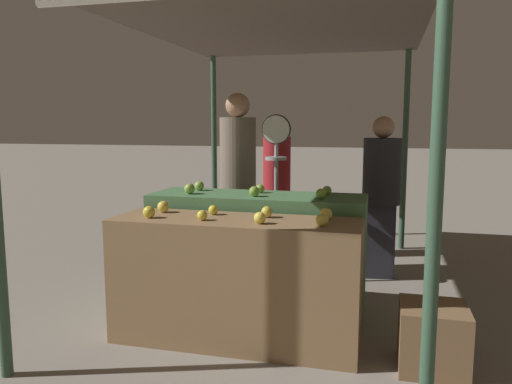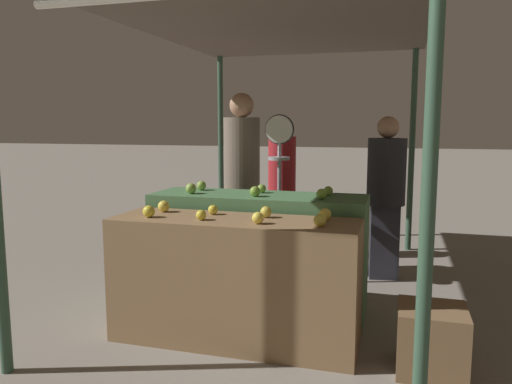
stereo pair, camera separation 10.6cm
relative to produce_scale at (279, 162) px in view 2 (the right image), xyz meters
The scene contains 23 objects.
ground_plane 1.75m from the produce_scale, 89.93° to the right, with size 60.00×60.00×0.00m, color gray.
market_canopy 1.15m from the produce_scale, 89.78° to the right, with size 2.61×4.05×2.43m.
display_counter_front 1.49m from the produce_scale, 89.93° to the right, with size 1.71×0.55×0.87m, color olive.
display_counter_back 0.98m from the produce_scale, 89.86° to the right, with size 1.71×0.55×0.96m, color #4C7A4C.
apple_front_0 1.55m from the produce_scale, 112.66° to the right, with size 0.08×0.08×0.08m, color gold.
apple_front_1 1.44m from the produce_scale, 98.18° to the right, with size 0.07×0.07×0.07m, color gold.
apple_front_2 1.46m from the produce_scale, 81.91° to the right, with size 0.08×0.08×0.08m, color yellow.
apple_front_3 1.55m from the produce_scale, 66.70° to the right, with size 0.08×0.08×0.08m, color gold.
apple_front_4 1.35m from the produce_scale, 116.32° to the right, with size 0.09×0.09×0.09m, color yellow.
apple_front_5 1.23m from the produce_scale, 99.64° to the right, with size 0.07×0.07×0.07m, color gold.
apple_front_6 1.24m from the produce_scale, 80.68° to the right, with size 0.08×0.08×0.08m, color gold.
apple_front_7 1.36m from the produce_scale, 63.06° to the right, with size 0.08×0.08×0.08m, color yellow.
apple_back_0 0.98m from the produce_scale, 123.43° to the right, with size 0.09×0.09×0.09m, color #8EB247.
apple_back_1 0.84m from the produce_scale, 89.43° to the right, with size 0.08×0.08×0.08m, color #7AA338.
apple_back_2 0.99m from the produce_scale, 57.37° to the right, with size 0.08×0.08×0.08m, color #7AA338.
apple_back_3 0.81m from the produce_scale, 132.24° to the right, with size 0.08×0.08×0.08m, color #8EB247.
apple_back_4 0.63m from the produce_scale, 90.26° to the right, with size 0.07×0.07×0.07m, color #84AD3D.
apple_back_5 0.82m from the produce_scale, 47.71° to the right, with size 0.07×0.07×0.07m, color #84AD3D.
produce_scale is the anchor object (origin of this frame).
person_vendor_at_scale 0.51m from the produce_scale, 151.94° to the left, with size 0.46×0.46×1.82m.
person_customer_left 1.05m from the produce_scale, 101.52° to the left, with size 0.39×0.39×1.59m.
person_customer_right 1.10m from the produce_scale, 26.21° to the left, with size 0.42×0.42×1.59m.
wooden_crate_side 2.14m from the produce_scale, 47.04° to the right, with size 0.41×0.41×0.41m, color brown.
Camera 2 is at (1.08, -3.18, 1.52)m, focal length 35.00 mm.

